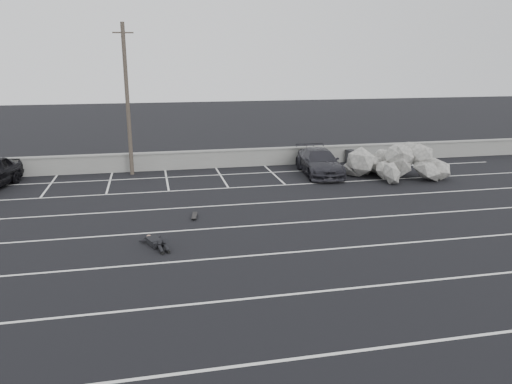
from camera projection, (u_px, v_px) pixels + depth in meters
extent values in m
plane|color=black|center=(242.00, 257.00, 16.63)|extent=(120.00, 120.00, 0.00)
cube|color=gray|center=(199.00, 160.00, 29.71)|extent=(50.00, 0.35, 1.00)
cube|color=gray|center=(198.00, 151.00, 29.57)|extent=(50.00, 0.45, 0.08)
cube|color=silver|center=(291.00, 359.00, 10.97)|extent=(36.00, 0.10, 0.01)
cube|color=silver|center=(261.00, 297.00, 13.80)|extent=(36.00, 0.10, 0.01)
cube|color=silver|center=(242.00, 256.00, 16.63)|extent=(36.00, 0.10, 0.01)
cube|color=silver|center=(228.00, 227.00, 19.46)|extent=(36.00, 0.10, 0.01)
cube|color=silver|center=(217.00, 206.00, 22.29)|extent=(36.00, 0.10, 0.01)
cube|color=silver|center=(209.00, 189.00, 25.12)|extent=(36.00, 0.10, 0.01)
cube|color=silver|center=(203.00, 176.00, 27.95)|extent=(36.00, 0.10, 0.01)
cube|color=silver|center=(50.00, 185.00, 25.86)|extent=(0.10, 5.00, 0.01)
cube|color=silver|center=(110.00, 182.00, 26.47)|extent=(0.10, 5.00, 0.01)
cube|color=silver|center=(167.00, 179.00, 27.08)|extent=(0.10, 5.00, 0.01)
cube|color=silver|center=(221.00, 177.00, 27.68)|extent=(0.10, 5.00, 0.01)
cube|color=silver|center=(274.00, 174.00, 28.29)|extent=(0.10, 5.00, 0.01)
cube|color=silver|center=(324.00, 172.00, 28.90)|extent=(0.10, 5.00, 0.01)
cube|color=silver|center=(372.00, 169.00, 29.51)|extent=(0.10, 5.00, 0.01)
cube|color=silver|center=(418.00, 167.00, 30.12)|extent=(0.10, 5.00, 0.01)
imported|color=#25242A|center=(319.00, 162.00, 28.13)|extent=(2.33, 5.00, 1.41)
cylinder|color=#4C4238|center=(127.00, 101.00, 27.23)|extent=(0.22, 0.22, 8.23)
cube|color=#4C4238|center=(123.00, 33.00, 26.29)|extent=(1.10, 0.07, 0.07)
cylinder|color=#292A2C|center=(349.00, 157.00, 31.27)|extent=(0.51, 0.51, 0.80)
cylinder|color=#292A2C|center=(350.00, 150.00, 31.16)|extent=(0.57, 0.57, 0.04)
cube|color=black|center=(194.00, 216.00, 20.62)|extent=(0.31, 0.77, 0.02)
cube|color=#292A2C|center=(195.00, 215.00, 20.87)|extent=(0.16, 0.07, 0.04)
cube|color=#292A2C|center=(194.00, 218.00, 20.39)|extent=(0.16, 0.07, 0.04)
cylinder|color=black|center=(193.00, 215.00, 20.87)|extent=(0.04, 0.06, 0.05)
cylinder|color=black|center=(197.00, 215.00, 20.88)|extent=(0.04, 0.06, 0.05)
cylinder|color=black|center=(192.00, 219.00, 20.39)|extent=(0.04, 0.06, 0.05)
cylinder|color=black|center=(196.00, 219.00, 20.40)|extent=(0.04, 0.06, 0.05)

